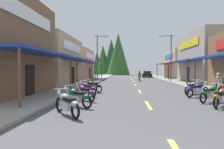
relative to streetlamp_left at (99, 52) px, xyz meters
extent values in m
cube|color=#4C4C4F|center=(4.96, -3.00, -4.36)|extent=(9.69, 75.74, 0.10)
cube|color=gray|center=(-1.21, -3.00, -4.25)|extent=(2.64, 75.74, 0.12)
cube|color=gray|center=(11.12, -3.00, -4.25)|extent=(2.64, 75.74, 0.12)
cube|color=#E0C64C|center=(4.96, -17.91, -4.30)|extent=(0.16, 2.40, 0.01)
cube|color=#E0C64C|center=(4.96, -11.86, -4.30)|extent=(0.16, 2.40, 0.01)
cube|color=#E0C64C|center=(4.96, -5.53, -4.30)|extent=(0.16, 2.40, 0.01)
cube|color=#E0C64C|center=(4.96, 0.39, -4.30)|extent=(0.16, 2.40, 0.01)
cube|color=#E0C64C|center=(4.96, 6.13, -4.30)|extent=(0.16, 2.40, 0.01)
cube|color=#E0C64C|center=(4.96, 11.50, -4.30)|extent=(0.16, 2.40, 0.01)
cube|color=#E0C64C|center=(4.96, 17.00, -4.30)|extent=(0.16, 2.40, 0.01)
cube|color=#E0C64C|center=(4.96, 23.51, -4.30)|extent=(0.16, 2.40, 0.01)
cube|color=navy|center=(-1.63, -15.45, -1.41)|extent=(1.80, 8.44, 0.16)
cylinder|color=brown|center=(-0.93, -19.47, -2.90)|extent=(0.14, 0.14, 2.82)
cylinder|color=brown|center=(-0.93, -11.43, -2.90)|extent=(0.14, 0.14, 2.82)
cube|color=white|center=(-2.47, -15.45, 1.05)|extent=(0.10, 6.57, 0.90)
cube|color=black|center=(-2.49, -15.45, -3.26)|extent=(0.08, 1.10, 2.10)
cube|color=tan|center=(-6.22, -4.99, -1.46)|extent=(7.38, 9.98, 5.70)
cube|color=navy|center=(-1.63, -4.99, -1.41)|extent=(1.80, 8.98, 0.16)
cylinder|color=brown|center=(-0.93, -9.28, -2.90)|extent=(0.14, 0.14, 2.82)
cylinder|color=brown|center=(-0.93, -0.70, -2.90)|extent=(0.14, 0.14, 2.82)
cube|color=white|center=(-2.47, -4.99, 0.13)|extent=(0.10, 6.98, 0.90)
cube|color=black|center=(-2.49, -4.99, -3.26)|extent=(0.08, 1.10, 2.10)
cube|color=tan|center=(-6.48, 5.89, -1.65)|extent=(7.90, 9.17, 5.32)
cube|color=#8C338C|center=(-1.63, 5.89, -1.41)|extent=(1.80, 8.26, 0.16)
cylinder|color=brown|center=(-0.93, 1.97, -2.90)|extent=(0.14, 0.14, 2.82)
cylinder|color=brown|center=(-0.93, 9.82, -2.90)|extent=(0.14, 0.14, 2.82)
cube|color=white|center=(-2.47, 5.89, -0.16)|extent=(0.10, 6.42, 0.90)
cube|color=black|center=(-2.49, 5.89, -3.26)|extent=(0.08, 1.10, 2.10)
cylinder|color=brown|center=(10.84, -7.75, -2.90)|extent=(0.14, 0.14, 2.82)
cube|color=gray|center=(16.03, -0.57, -0.96)|extent=(7.18, 10.93, 6.70)
cube|color=navy|center=(11.54, -0.57, -1.41)|extent=(1.80, 9.84, 0.16)
cylinder|color=brown|center=(10.84, -5.29, -2.90)|extent=(0.14, 0.14, 2.82)
cylinder|color=brown|center=(10.84, 4.15, -2.90)|extent=(0.14, 0.14, 2.82)
cube|color=yellow|center=(12.38, -0.57, 0.92)|extent=(0.10, 7.65, 0.90)
cube|color=black|center=(12.40, -0.57, -3.26)|extent=(0.08, 1.10, 2.10)
cube|color=tan|center=(16.29, 11.34, -1.53)|extent=(7.70, 9.88, 5.57)
cube|color=#B72D28|center=(11.54, 11.34, -1.41)|extent=(1.80, 8.89, 0.16)
cylinder|color=brown|center=(10.84, 7.09, -2.90)|extent=(0.14, 0.14, 2.82)
cylinder|color=brown|center=(10.84, 15.59, -2.90)|extent=(0.14, 0.14, 2.82)
cube|color=#197FCC|center=(12.38, 11.34, 0.03)|extent=(0.10, 6.92, 0.90)
cube|color=black|center=(12.40, 11.34, -3.26)|extent=(0.08, 1.10, 2.10)
cylinder|color=#474C51|center=(-0.29, 0.00, -0.96)|extent=(0.14, 0.14, 6.70)
cylinder|color=#474C51|center=(0.34, 0.00, 2.29)|extent=(2.06, 0.10, 0.10)
ellipsoid|color=silver|center=(0.86, 0.00, 2.19)|extent=(0.50, 0.30, 0.24)
cylinder|color=#474C51|center=(10.20, -0.21, -1.01)|extent=(0.14, 0.14, 6.59)
cylinder|color=#474C51|center=(9.57, -0.21, 2.19)|extent=(2.06, 0.10, 0.10)
ellipsoid|color=silver|center=(9.05, -0.21, 2.09)|extent=(0.50, 0.30, 0.24)
torus|color=black|center=(7.99, -18.55, -3.99)|extent=(0.50, 0.54, 0.64)
cube|color=silver|center=(8.49, -17.99, -3.91)|extent=(0.68, 0.71, 0.32)
ellipsoid|color=#BF660C|center=(8.62, -17.85, -3.59)|extent=(0.61, 0.63, 0.28)
cube|color=black|center=(8.32, -18.18, -3.63)|extent=(0.61, 0.63, 0.12)
ellipsoid|color=#BF660C|center=(8.02, -18.52, -3.76)|extent=(0.47, 0.49, 0.24)
torus|color=black|center=(9.16, -16.26, -3.99)|extent=(0.57, 0.47, 0.64)
torus|color=black|center=(7.96, -17.17, -3.99)|extent=(0.57, 0.47, 0.64)
cube|color=silver|center=(8.56, -16.71, -3.91)|extent=(0.73, 0.65, 0.32)
ellipsoid|color=#0C5933|center=(8.72, -16.59, -3.59)|extent=(0.64, 0.59, 0.28)
cube|color=black|center=(8.36, -16.86, -3.63)|extent=(0.65, 0.59, 0.12)
ellipsoid|color=#0C5933|center=(8.00, -17.14, -3.76)|extent=(0.50, 0.46, 0.24)
cylinder|color=silver|center=(9.06, -16.34, -3.66)|extent=(0.33, 0.27, 0.71)
cylinder|color=silver|center=(8.96, -16.41, -3.29)|extent=(0.39, 0.50, 0.04)
sphere|color=white|center=(9.18, -16.24, -3.46)|extent=(0.16, 0.16, 0.16)
torus|color=black|center=(9.19, -14.40, -3.99)|extent=(0.60, 0.42, 0.64)
torus|color=black|center=(7.90, -15.17, -3.99)|extent=(0.60, 0.42, 0.64)
cube|color=silver|center=(8.55, -14.79, -3.91)|extent=(0.74, 0.60, 0.32)
ellipsoid|color=navy|center=(8.72, -14.68, -3.59)|extent=(0.64, 0.56, 0.28)
cube|color=black|center=(8.33, -14.92, -3.63)|extent=(0.66, 0.55, 0.12)
ellipsoid|color=navy|center=(7.95, -15.15, -3.76)|extent=(0.50, 0.43, 0.24)
cylinder|color=silver|center=(9.08, -14.47, -3.66)|extent=(0.35, 0.24, 0.71)
cylinder|color=silver|center=(8.98, -14.53, -3.29)|extent=(0.34, 0.53, 0.04)
sphere|color=white|center=(9.22, -14.38, -3.46)|extent=(0.16, 0.16, 0.16)
torus|color=black|center=(9.24, -12.77, -3.99)|extent=(0.53, 0.52, 0.64)
torus|color=black|center=(8.17, -13.82, -3.99)|extent=(0.53, 0.52, 0.64)
cube|color=silver|center=(8.70, -13.30, -3.91)|extent=(0.70, 0.69, 0.32)
ellipsoid|color=#99999E|center=(8.85, -13.16, -3.59)|extent=(0.62, 0.62, 0.28)
cube|color=black|center=(8.52, -13.47, -3.63)|extent=(0.62, 0.62, 0.12)
ellipsoid|color=#99999E|center=(8.20, -13.79, -3.76)|extent=(0.48, 0.48, 0.24)
cylinder|color=silver|center=(9.15, -12.86, -3.66)|extent=(0.31, 0.30, 0.71)
cylinder|color=silver|center=(9.06, -12.95, -3.29)|extent=(0.45, 0.46, 0.04)
sphere|color=white|center=(9.26, -12.75, -3.46)|extent=(0.16, 0.16, 0.16)
torus|color=black|center=(0.98, -19.75, -3.99)|extent=(0.50, 0.55, 0.64)
torus|color=black|center=(1.98, -20.87, -3.99)|extent=(0.50, 0.55, 0.64)
cube|color=silver|center=(1.48, -20.31, -3.91)|extent=(0.67, 0.71, 0.32)
ellipsoid|color=#99999E|center=(1.35, -20.16, -3.59)|extent=(0.61, 0.63, 0.28)
cube|color=black|center=(1.64, -20.50, -3.63)|extent=(0.61, 0.63, 0.12)
ellipsoid|color=#99999E|center=(1.94, -20.84, -3.76)|extent=(0.47, 0.49, 0.24)
cylinder|color=silver|center=(1.07, -19.85, -3.66)|extent=(0.29, 0.32, 0.71)
cylinder|color=silver|center=(1.15, -19.94, -3.29)|extent=(0.48, 0.43, 0.04)
sphere|color=white|center=(0.96, -19.73, -3.46)|extent=(0.16, 0.16, 0.16)
torus|color=black|center=(0.76, -18.15, -3.99)|extent=(0.59, 0.43, 0.64)
torus|color=black|center=(2.01, -18.97, -3.99)|extent=(0.59, 0.43, 0.64)
cube|color=silver|center=(1.39, -18.56, -3.91)|extent=(0.74, 0.62, 0.32)
ellipsoid|color=#0C5933|center=(1.22, -18.45, -3.59)|extent=(0.64, 0.57, 0.28)
cube|color=black|center=(1.60, -18.70, -3.63)|extent=(0.66, 0.56, 0.12)
ellipsoid|color=#0C5933|center=(1.97, -18.94, -3.76)|extent=(0.50, 0.44, 0.24)
cylinder|color=silver|center=(0.87, -18.22, -3.66)|extent=(0.34, 0.25, 0.71)
cylinder|color=silver|center=(0.97, -18.29, -3.29)|extent=(0.36, 0.52, 0.04)
sphere|color=white|center=(0.73, -18.13, -3.46)|extent=(0.16, 0.16, 0.16)
torus|color=black|center=(0.86, -16.18, -3.99)|extent=(0.52, 0.53, 0.64)
torus|color=black|center=(1.91, -17.25, -3.99)|extent=(0.52, 0.53, 0.64)
cube|color=silver|center=(1.39, -16.72, -3.91)|extent=(0.69, 0.70, 0.32)
ellipsoid|color=#721972|center=(1.24, -16.58, -3.59)|extent=(0.62, 0.62, 0.28)
cube|color=black|center=(1.56, -16.90, -3.63)|extent=(0.62, 0.62, 0.12)
ellipsoid|color=#721972|center=(1.88, -17.22, -3.76)|extent=(0.48, 0.48, 0.24)
cylinder|color=silver|center=(0.95, -16.28, -3.66)|extent=(0.30, 0.31, 0.71)
cylinder|color=silver|center=(1.03, -16.36, -3.29)|extent=(0.46, 0.45, 0.04)
sphere|color=white|center=(0.84, -16.16, -3.46)|extent=(0.16, 0.16, 0.16)
torus|color=black|center=(0.61, -14.26, -3.99)|extent=(0.53, 0.52, 0.64)
torus|color=black|center=(1.69, -15.31, -3.99)|extent=(0.53, 0.52, 0.64)
cube|color=silver|center=(1.15, -14.78, -3.91)|extent=(0.70, 0.69, 0.32)
ellipsoid|color=#721972|center=(1.00, -14.65, -3.59)|extent=(0.63, 0.62, 0.28)
cube|color=black|center=(1.33, -14.96, -3.63)|extent=(0.63, 0.62, 0.12)
ellipsoid|color=#721972|center=(1.65, -15.27, -3.76)|extent=(0.48, 0.48, 0.24)
cylinder|color=silver|center=(0.70, -14.35, -3.66)|extent=(0.31, 0.30, 0.71)
cylinder|color=silver|center=(0.79, -14.44, -3.29)|extent=(0.45, 0.46, 0.04)
sphere|color=white|center=(0.59, -14.24, -3.46)|extent=(0.16, 0.16, 0.16)
torus|color=black|center=(0.59, -12.35, -3.99)|extent=(0.57, 0.46, 0.64)
torus|color=black|center=(1.79, -13.25, -3.99)|extent=(0.57, 0.46, 0.64)
cube|color=silver|center=(1.19, -12.80, -3.91)|extent=(0.73, 0.64, 0.32)
ellipsoid|color=black|center=(1.03, -12.68, -3.59)|extent=(0.64, 0.59, 0.28)
cube|color=black|center=(1.39, -12.95, -3.63)|extent=(0.65, 0.58, 0.12)
ellipsoid|color=black|center=(1.75, -13.22, -3.76)|extent=(0.50, 0.46, 0.24)
cylinder|color=silver|center=(0.70, -12.43, -3.66)|extent=(0.33, 0.27, 0.71)
cylinder|color=silver|center=(0.79, -12.50, -3.29)|extent=(0.39, 0.50, 0.04)
sphere|color=white|center=(0.57, -12.33, -3.46)|extent=(0.16, 0.16, 0.16)
torus|color=black|center=(5.98, 2.57, -3.99)|extent=(0.13, 0.64, 0.64)
torus|color=black|center=(5.91, 1.07, -3.99)|extent=(0.13, 0.64, 0.64)
cube|color=silver|center=(5.94, 1.82, -3.91)|extent=(0.31, 0.71, 0.32)
ellipsoid|color=#721972|center=(5.95, 2.02, -3.59)|extent=(0.35, 0.57, 0.28)
cube|color=black|center=(5.93, 1.57, -3.63)|extent=(0.31, 0.61, 0.12)
ellipsoid|color=#721972|center=(5.91, 1.12, -3.76)|extent=(0.26, 0.45, 0.24)
cylinder|color=silver|center=(5.97, 2.44, -3.66)|extent=(0.08, 0.37, 0.71)
cylinder|color=silver|center=(5.97, 2.32, -3.29)|extent=(0.60, 0.07, 0.04)
sphere|color=white|center=(5.98, 2.60, -3.46)|extent=(0.16, 0.16, 0.16)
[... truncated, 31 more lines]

